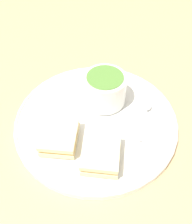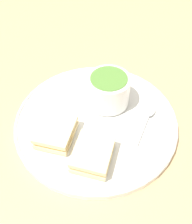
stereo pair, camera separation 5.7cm
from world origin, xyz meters
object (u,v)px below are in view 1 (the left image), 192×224
soup_bowl (105,89)px  sandwich_half_near (59,137)px  spoon (146,108)px  sandwich_half_far (101,154)px

soup_bowl → sandwich_half_near: soup_bowl is taller
spoon → sandwich_half_near: bearing=129.6°
spoon → sandwich_half_far: (-0.14, 0.09, 0.01)m
soup_bowl → sandwich_half_far: size_ratio=1.14×
spoon → sandwich_half_near: (-0.11, 0.18, 0.01)m
soup_bowl → spoon: (-0.02, -0.10, -0.03)m
sandwich_half_near → sandwich_half_far: size_ratio=1.02×
spoon → sandwich_half_far: 0.17m
spoon → sandwich_half_near: size_ratio=1.39×
spoon → sandwich_half_near: sandwich_half_near is taller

